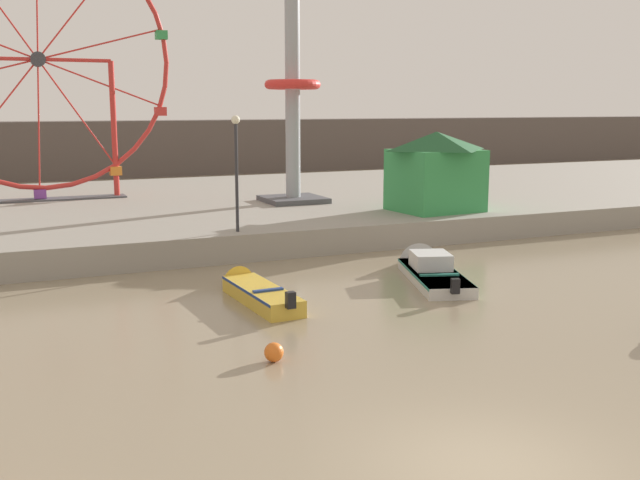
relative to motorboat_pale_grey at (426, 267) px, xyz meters
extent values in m
plane|color=gray|center=(-6.40, -12.13, -0.25)|extent=(240.00, 240.00, 0.00)
cube|color=gray|center=(-6.40, 15.30, 0.27)|extent=(110.00, 22.15, 1.03)
cube|color=#564C47|center=(-6.40, 39.49, 1.95)|extent=(140.00, 3.00, 4.40)
cube|color=silver|center=(-0.37, -1.14, -0.07)|extent=(2.82, 4.77, 0.35)
cube|color=#237566|center=(-0.37, -1.14, 0.06)|extent=(2.82, 4.73, 0.08)
cone|color=silver|center=(0.52, 1.59, -0.07)|extent=(1.72, 1.62, 1.40)
cube|color=black|center=(-1.11, -3.39, 0.21)|extent=(0.29, 0.26, 0.44)
cube|color=silver|center=(-0.20, -0.60, 0.37)|extent=(1.55, 1.66, 0.52)
cube|color=#237566|center=(-0.55, -1.68, 0.13)|extent=(1.24, 0.54, 0.06)
cube|color=gold|center=(-6.34, -1.34, -0.01)|extent=(1.21, 3.90, 0.48)
cube|color=navy|center=(-6.34, -1.34, 0.19)|extent=(1.23, 3.86, 0.08)
cone|color=gold|center=(-6.44, 1.10, -0.01)|extent=(1.04, 1.10, 1.00)
cube|color=black|center=(-6.25, -3.36, 0.34)|extent=(0.25, 0.21, 0.44)
cube|color=navy|center=(-6.32, -1.82, 0.26)|extent=(0.90, 0.20, 0.06)
torus|color=red|center=(-10.75, 17.70, 7.52)|extent=(12.52, 0.24, 12.52)
cylinder|color=#38383D|center=(-10.75, 17.70, 7.52)|extent=(0.70, 0.50, 0.70)
cylinder|color=red|center=(-10.90, 17.70, 4.46)|extent=(0.38, 0.08, 6.14)
cube|color=purple|center=(-11.05, 17.70, 1.11)|extent=(0.56, 0.48, 0.44)
cylinder|color=red|center=(-9.07, 17.70, 4.95)|extent=(3.43, 0.08, 5.18)
cube|color=orange|center=(-7.39, 17.70, 2.10)|extent=(0.56, 0.48, 0.44)
cylinder|color=red|center=(-7.88, 17.70, 6.43)|extent=(5.77, 0.08, 2.26)
cube|color=red|center=(-5.01, 17.70, 5.06)|extent=(0.56, 0.48, 0.44)
cylinder|color=red|center=(-7.79, 17.70, 8.33)|extent=(5.95, 0.08, 1.69)
cube|color=#33934C|center=(-4.82, 17.70, 8.85)|extent=(0.56, 0.48, 0.44)
cylinder|color=red|center=(-8.83, 17.70, 9.92)|extent=(3.91, 0.08, 4.84)
cylinder|color=red|center=(-7.37, 17.70, 4.15)|extent=(0.28, 0.28, 6.74)
cylinder|color=red|center=(-10.75, 17.70, 7.52)|extent=(6.76, 0.18, 0.18)
cube|color=#4C4C51|center=(-10.75, 17.70, 0.82)|extent=(7.56, 1.20, 0.08)
cylinder|color=#999EA3|center=(0.08, 12.20, 7.36)|extent=(0.70, 0.70, 13.15)
torus|color=red|center=(0.08, 12.20, 6.33)|extent=(2.64, 2.64, 0.44)
cube|color=#4C4C51|center=(0.08, 12.20, 0.90)|extent=(2.80, 2.80, 0.24)
cube|color=#33934C|center=(4.67, 6.83, 2.13)|extent=(3.70, 3.29, 2.69)
pyramid|color=#1C512A|center=(4.67, 6.83, 3.85)|extent=(4.08, 3.62, 0.80)
cylinder|color=#2D2D33|center=(-5.01, 5.04, 2.75)|extent=(0.12, 0.12, 3.95)
sphere|color=#F2EACC|center=(-5.01, 5.04, 4.87)|extent=(0.32, 0.32, 0.32)
sphere|color=orange|center=(-7.75, -6.11, -0.03)|extent=(0.44, 0.44, 0.44)
camera|label=1|loc=(-13.27, -21.12, 5.41)|focal=42.04mm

